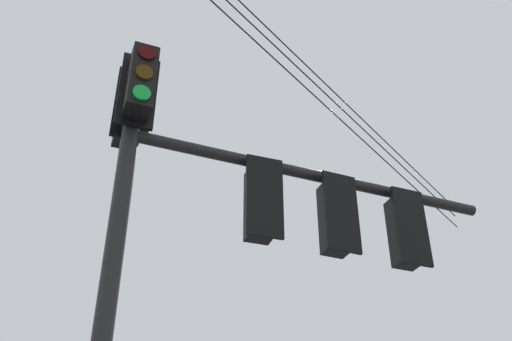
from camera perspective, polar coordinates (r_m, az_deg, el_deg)
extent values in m
cylinder|color=black|center=(7.79, 5.58, -0.54)|extent=(2.48, 4.10, 0.14)
cube|color=black|center=(7.76, -11.38, 5.19)|extent=(0.41, 0.41, 0.90)
cube|color=black|center=(7.63, -11.12, 5.94)|extent=(0.26, 0.40, 1.04)
cylinder|color=#360503|center=(8.08, -11.39, 6.16)|extent=(0.13, 0.19, 0.20)
cylinder|color=#3C2703|center=(7.89, -11.63, 4.49)|extent=(0.13, 0.19, 0.20)
cylinder|color=green|center=(7.71, -11.88, 2.73)|extent=(0.13, 0.19, 0.20)
cube|color=black|center=(7.30, -10.41, 7.96)|extent=(0.41, 0.41, 0.90)
cube|color=black|center=(7.43, -10.70, 7.14)|extent=(0.26, 0.40, 1.04)
cylinder|color=#360503|center=(7.38, -9.89, 10.51)|extent=(0.13, 0.19, 0.20)
cylinder|color=#3C2703|center=(7.18, -10.12, 8.79)|extent=(0.13, 0.19, 0.20)
cylinder|color=green|center=(6.98, -10.36, 6.97)|extent=(0.13, 0.19, 0.20)
cube|color=black|center=(7.22, 0.34, -2.98)|extent=(0.42, 0.42, 0.90)
cube|color=black|center=(7.09, 0.79, -2.32)|extent=(0.27, 0.39, 1.04)
cylinder|color=#360503|center=(7.51, -0.07, -1.62)|extent=(0.13, 0.18, 0.20)
cylinder|color=#3C2703|center=(7.36, -0.07, -3.60)|extent=(0.13, 0.18, 0.20)
cylinder|color=green|center=(7.21, -0.08, -5.67)|extent=(0.13, 0.18, 0.20)
cube|color=black|center=(7.59, 7.17, -4.32)|extent=(0.41, 0.41, 0.90)
cube|color=black|center=(7.46, 7.78, -3.72)|extent=(0.25, 0.40, 1.04)
cylinder|color=#360503|center=(7.86, 6.45, -2.96)|extent=(0.13, 0.19, 0.20)
cylinder|color=#3C2703|center=(7.71, 6.59, -4.88)|extent=(0.13, 0.19, 0.20)
cylinder|color=green|center=(7.58, 6.74, -6.87)|extent=(0.13, 0.19, 0.20)
cube|color=black|center=(8.05, 13.30, -5.47)|extent=(0.41, 0.41, 0.90)
cube|color=black|center=(7.93, 13.95, -4.91)|extent=(0.26, 0.40, 1.04)
cylinder|color=#360503|center=(8.31, 12.44, -4.16)|extent=(0.13, 0.19, 0.20)
cylinder|color=#3C2703|center=(8.17, 12.70, -5.99)|extent=(0.13, 0.19, 0.20)
cylinder|color=green|center=(8.04, 12.96, -7.88)|extent=(0.13, 0.19, 0.20)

